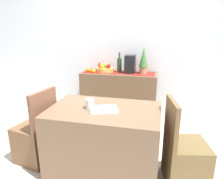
{
  "coord_description": "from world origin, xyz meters",
  "views": [
    {
      "loc": [
        0.67,
        -2.32,
        1.56
      ],
      "look_at": [
        0.04,
        0.39,
        0.72
      ],
      "focal_mm": 33.39,
      "sensor_mm": 36.0,
      "label": 1
    }
  ],
  "objects_px": {
    "sideboard_console": "(119,98)",
    "potted_plant": "(144,60)",
    "wine_bottle": "(119,65)",
    "dining_table": "(104,140)",
    "chair_near_window": "(36,140)",
    "chair_by_corner": "(184,159)",
    "open_book": "(104,109)",
    "fruit_bowl": "(105,70)",
    "coffee_cup": "(90,104)",
    "coffee_maker": "(130,64)"
  },
  "relations": [
    {
      "from": "open_book",
      "to": "dining_table",
      "type": "bearing_deg",
      "value": 79.82
    },
    {
      "from": "sideboard_console",
      "to": "wine_bottle",
      "type": "xyz_separation_m",
      "value": [
        0.0,
        0.0,
        0.55
      ]
    },
    {
      "from": "potted_plant",
      "to": "dining_table",
      "type": "distance_m",
      "value": 1.5
    },
    {
      "from": "open_book",
      "to": "chair_near_window",
      "type": "xyz_separation_m",
      "value": [
        -0.85,
        0.03,
        -0.48
      ]
    },
    {
      "from": "potted_plant",
      "to": "chair_near_window",
      "type": "height_order",
      "value": "potted_plant"
    },
    {
      "from": "sideboard_console",
      "to": "fruit_bowl",
      "type": "height_order",
      "value": "fruit_bowl"
    },
    {
      "from": "wine_bottle",
      "to": "potted_plant",
      "type": "distance_m",
      "value": 0.39
    },
    {
      "from": "potted_plant",
      "to": "chair_by_corner",
      "type": "height_order",
      "value": "potted_plant"
    },
    {
      "from": "sideboard_console",
      "to": "chair_near_window",
      "type": "bearing_deg",
      "value": -119.93
    },
    {
      "from": "coffee_cup",
      "to": "sideboard_console",
      "type": "bearing_deg",
      "value": 88.0
    },
    {
      "from": "fruit_bowl",
      "to": "coffee_maker",
      "type": "bearing_deg",
      "value": 0.0
    },
    {
      "from": "coffee_cup",
      "to": "chair_by_corner",
      "type": "distance_m",
      "value": 1.12
    },
    {
      "from": "fruit_bowl",
      "to": "coffee_maker",
      "type": "xyz_separation_m",
      "value": [
        0.41,
        0.0,
        0.11
      ]
    },
    {
      "from": "fruit_bowl",
      "to": "potted_plant",
      "type": "bearing_deg",
      "value": 0.0
    },
    {
      "from": "sideboard_console",
      "to": "dining_table",
      "type": "distance_m",
      "value": 1.3
    },
    {
      "from": "fruit_bowl",
      "to": "open_book",
      "type": "distance_m",
      "value": 1.37
    },
    {
      "from": "coffee_maker",
      "to": "dining_table",
      "type": "xyz_separation_m",
      "value": [
        -0.08,
        -1.29,
        -0.63
      ]
    },
    {
      "from": "coffee_maker",
      "to": "potted_plant",
      "type": "distance_m",
      "value": 0.22
    },
    {
      "from": "wine_bottle",
      "to": "chair_near_window",
      "type": "relative_size",
      "value": 0.36
    },
    {
      "from": "sideboard_console",
      "to": "potted_plant",
      "type": "xyz_separation_m",
      "value": [
        0.39,
        0.0,
        0.64
      ]
    },
    {
      "from": "dining_table",
      "to": "chair_near_window",
      "type": "distance_m",
      "value": 0.85
    },
    {
      "from": "fruit_bowl",
      "to": "wine_bottle",
      "type": "bearing_deg",
      "value": 0.0
    },
    {
      "from": "chair_by_corner",
      "to": "fruit_bowl",
      "type": "bearing_deg",
      "value": 132.27
    },
    {
      "from": "fruit_bowl",
      "to": "coffee_cup",
      "type": "height_order",
      "value": "fruit_bowl"
    },
    {
      "from": "dining_table",
      "to": "coffee_maker",
      "type": "bearing_deg",
      "value": 86.52
    },
    {
      "from": "sideboard_console",
      "to": "potted_plant",
      "type": "height_order",
      "value": "potted_plant"
    },
    {
      "from": "fruit_bowl",
      "to": "open_book",
      "type": "xyz_separation_m",
      "value": [
        0.34,
        -1.32,
        -0.14
      ]
    },
    {
      "from": "coffee_cup",
      "to": "chair_near_window",
      "type": "height_order",
      "value": "chair_near_window"
    },
    {
      "from": "open_book",
      "to": "fruit_bowl",
      "type": "bearing_deg",
      "value": 82.8
    },
    {
      "from": "wine_bottle",
      "to": "dining_table",
      "type": "relative_size",
      "value": 0.28
    },
    {
      "from": "dining_table",
      "to": "chair_by_corner",
      "type": "distance_m",
      "value": 0.85
    },
    {
      "from": "wine_bottle",
      "to": "chair_by_corner",
      "type": "relative_size",
      "value": 0.36
    },
    {
      "from": "sideboard_console",
      "to": "dining_table",
      "type": "relative_size",
      "value": 1.05
    },
    {
      "from": "chair_near_window",
      "to": "dining_table",
      "type": "bearing_deg",
      "value": 0.22
    },
    {
      "from": "potted_plant",
      "to": "chair_near_window",
      "type": "relative_size",
      "value": 0.46
    },
    {
      "from": "potted_plant",
      "to": "sideboard_console",
      "type": "bearing_deg",
      "value": -180.0
    },
    {
      "from": "fruit_bowl",
      "to": "chair_near_window",
      "type": "bearing_deg",
      "value": -111.67
    },
    {
      "from": "chair_by_corner",
      "to": "wine_bottle",
      "type": "bearing_deg",
      "value": 126.01
    },
    {
      "from": "potted_plant",
      "to": "chair_by_corner",
      "type": "distance_m",
      "value": 1.62
    },
    {
      "from": "dining_table",
      "to": "chair_near_window",
      "type": "xyz_separation_m",
      "value": [
        -0.85,
        -0.0,
        -0.1
      ]
    },
    {
      "from": "chair_by_corner",
      "to": "dining_table",
      "type": "bearing_deg",
      "value": 179.78
    },
    {
      "from": "dining_table",
      "to": "open_book",
      "type": "distance_m",
      "value": 0.38
    },
    {
      "from": "chair_near_window",
      "to": "coffee_maker",
      "type": "bearing_deg",
      "value": 54.48
    },
    {
      "from": "chair_near_window",
      "to": "sideboard_console",
      "type": "bearing_deg",
      "value": 60.07
    },
    {
      "from": "coffee_maker",
      "to": "coffee_cup",
      "type": "bearing_deg",
      "value": -99.69
    },
    {
      "from": "potted_plant",
      "to": "chair_near_window",
      "type": "distance_m",
      "value": 1.9
    },
    {
      "from": "fruit_bowl",
      "to": "chair_near_window",
      "type": "relative_size",
      "value": 0.31
    },
    {
      "from": "potted_plant",
      "to": "coffee_maker",
      "type": "bearing_deg",
      "value": -180.0
    },
    {
      "from": "sideboard_console",
      "to": "chair_near_window",
      "type": "xyz_separation_m",
      "value": [
        -0.75,
        -1.29,
        -0.16
      ]
    },
    {
      "from": "sideboard_console",
      "to": "wine_bottle",
      "type": "relative_size",
      "value": 3.79
    }
  ]
}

